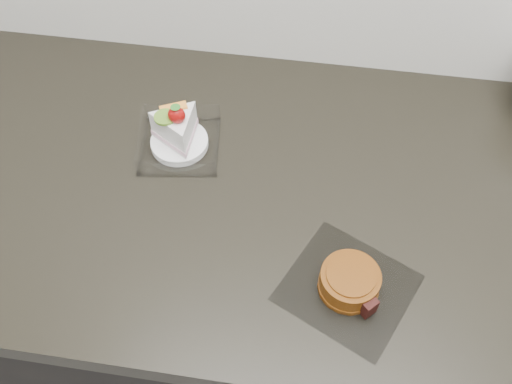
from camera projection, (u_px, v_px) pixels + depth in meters
The scene contains 3 objects.
counter at pixel (334, 315), 1.27m from camera, with size 2.04×0.64×0.90m.
cake_tray at pixel (178, 136), 0.95m from camera, with size 0.15×0.15×0.10m.
mooncake_wrap at pixel (350, 283), 0.80m from camera, with size 0.22×0.22×0.04m.
Camera 1 is at (-0.09, 1.14, 1.64)m, focal length 40.00 mm.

